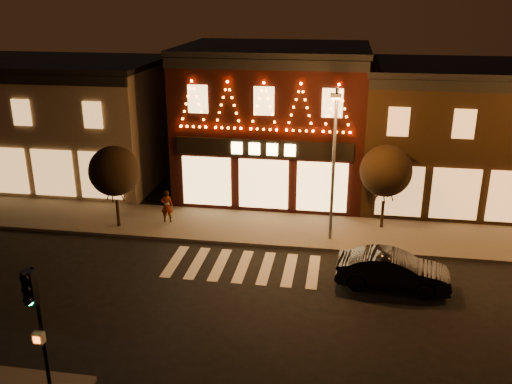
% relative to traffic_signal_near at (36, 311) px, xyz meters
% --- Properties ---
extents(ground, '(120.00, 120.00, 0.00)m').
position_rel_traffic_signal_near_xyz_m(ground, '(3.80, 5.33, -3.14)').
color(ground, black).
rests_on(ground, ground).
extents(sidewalk_far, '(44.00, 4.00, 0.15)m').
position_rel_traffic_signal_near_xyz_m(sidewalk_far, '(5.80, 13.33, -3.07)').
color(sidewalk_far, '#47423D').
rests_on(sidewalk_far, ground).
extents(building_left, '(12.20, 8.28, 7.30)m').
position_rel_traffic_signal_near_xyz_m(building_left, '(-9.20, 19.33, 0.52)').
color(building_left, '#70634F').
rests_on(building_left, ground).
extents(building_pulp, '(10.20, 8.34, 8.30)m').
position_rel_traffic_signal_near_xyz_m(building_pulp, '(3.80, 19.31, 1.02)').
color(building_pulp, black).
rests_on(building_pulp, ground).
extents(building_right_a, '(9.20, 8.28, 7.50)m').
position_rel_traffic_signal_near_xyz_m(building_right_a, '(13.30, 19.33, 0.62)').
color(building_right_a, '#372413').
rests_on(building_right_a, ground).
extents(traffic_signal_near, '(0.30, 0.44, 4.25)m').
position_rel_traffic_signal_near_xyz_m(traffic_signal_near, '(0.00, 0.00, 0.00)').
color(traffic_signal_near, black).
rests_on(traffic_signal_near, sidewalk_near).
extents(streetlamp_mid, '(0.45, 1.61, 7.08)m').
position_rel_traffic_signal_near_xyz_m(streetlamp_mid, '(7.37, 12.28, 1.16)').
color(streetlamp_mid, '#59595E').
rests_on(streetlamp_mid, sidewalk_far).
extents(tree_left, '(2.42, 2.42, 4.04)m').
position_rel_traffic_signal_near_xyz_m(tree_left, '(-2.98, 12.34, -0.16)').
color(tree_left, black).
rests_on(tree_left, sidewalk_far).
extents(tree_right, '(2.47, 2.47, 4.13)m').
position_rel_traffic_signal_near_xyz_m(tree_right, '(9.82, 14.24, -0.10)').
color(tree_right, black).
rests_on(tree_right, sidewalk_far).
extents(dark_sedan, '(4.51, 1.88, 1.45)m').
position_rel_traffic_signal_near_xyz_m(dark_sedan, '(9.94, 8.55, -2.42)').
color(dark_sedan, black).
rests_on(dark_sedan, ground).
extents(pedestrian, '(0.65, 0.47, 1.66)m').
position_rel_traffic_signal_near_xyz_m(pedestrian, '(-0.76, 13.23, -2.16)').
color(pedestrian, gray).
rests_on(pedestrian, sidewalk_far).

